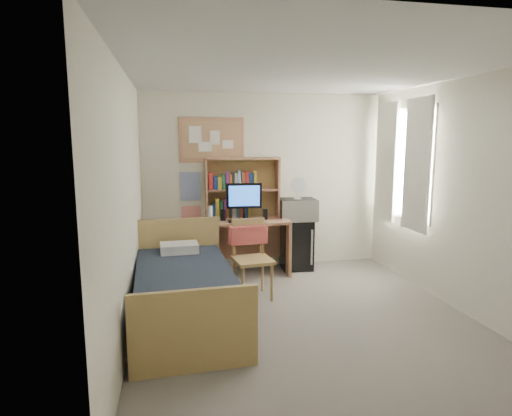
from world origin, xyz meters
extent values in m
cube|color=gray|center=(0.00, 0.00, -0.01)|extent=(3.60, 4.20, 0.02)
cube|color=silver|center=(0.00, 0.00, 2.60)|extent=(3.60, 4.20, 0.02)
cube|color=white|center=(0.00, 2.10, 1.30)|extent=(3.60, 0.04, 2.60)
cube|color=white|center=(0.00, -2.10, 1.30)|extent=(3.60, 0.04, 2.60)
cube|color=white|center=(-1.80, 0.00, 1.30)|extent=(0.04, 4.20, 2.60)
cube|color=white|center=(1.80, 0.00, 1.30)|extent=(0.04, 4.20, 2.60)
cube|color=white|center=(1.75, 1.20, 1.60)|extent=(0.10, 1.40, 1.70)
cube|color=white|center=(1.72, 0.80, 1.60)|extent=(0.04, 0.55, 1.70)
cube|color=white|center=(1.72, 1.60, 1.60)|extent=(0.04, 0.55, 1.70)
cube|color=tan|center=(-0.78, 2.08, 1.92)|extent=(0.94, 0.03, 0.64)
cube|color=#2846A3|center=(-1.10, 2.09, 1.25)|extent=(0.30, 0.01, 0.42)
cube|color=red|center=(-1.10, 2.09, 0.78)|extent=(0.28, 0.01, 0.36)
cube|color=#B27957|center=(-0.37, 1.76, 0.40)|extent=(1.31, 0.70, 0.80)
cube|color=tan|center=(-0.42, 0.76, 0.48)|extent=(0.54, 0.54, 0.97)
cube|color=black|center=(0.44, 1.84, 0.37)|extent=(0.47, 0.47, 0.75)
cube|color=black|center=(-1.26, 0.23, 0.28)|extent=(1.12, 2.10, 0.57)
cube|color=#B27957|center=(-0.36, 1.91, 1.23)|extent=(1.08, 0.33, 0.87)
cube|color=black|center=(-0.37, 1.70, 1.06)|extent=(0.50, 0.07, 0.53)
cube|color=black|center=(-0.38, 1.56, 0.81)|extent=(0.48, 0.17, 0.02)
cube|color=black|center=(-0.67, 1.72, 0.88)|extent=(0.07, 0.07, 0.16)
cube|color=black|center=(-0.07, 1.69, 0.87)|extent=(0.07, 0.07, 0.15)
cylinder|color=silver|center=(-0.85, 1.69, 0.91)|extent=(0.07, 0.07, 0.22)
cube|color=#D85852|center=(-0.45, 0.96, 0.75)|extent=(0.49, 0.20, 0.23)
cube|color=silver|center=(0.44, 1.82, 0.90)|extent=(0.56, 0.44, 0.31)
cylinder|color=silver|center=(0.44, 1.82, 1.20)|extent=(0.24, 0.24, 0.29)
cube|color=silver|center=(-1.30, 0.98, 0.62)|extent=(0.46, 0.34, 0.11)
camera|label=1|loc=(-1.36, -4.17, 1.92)|focal=30.00mm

